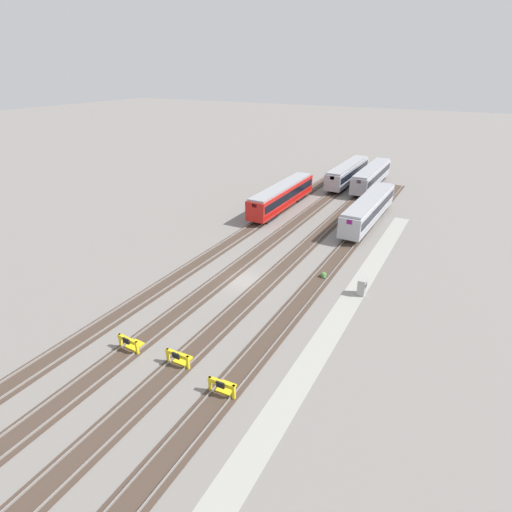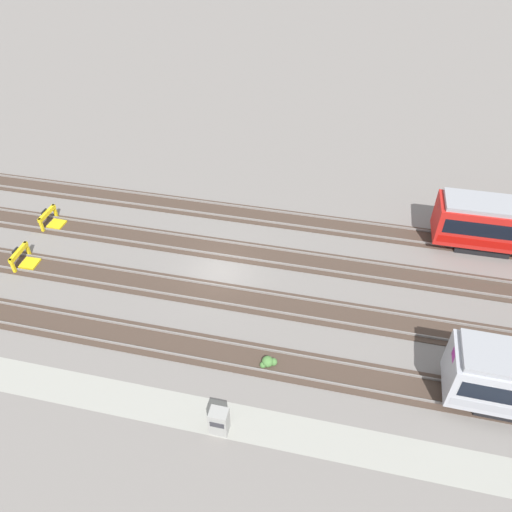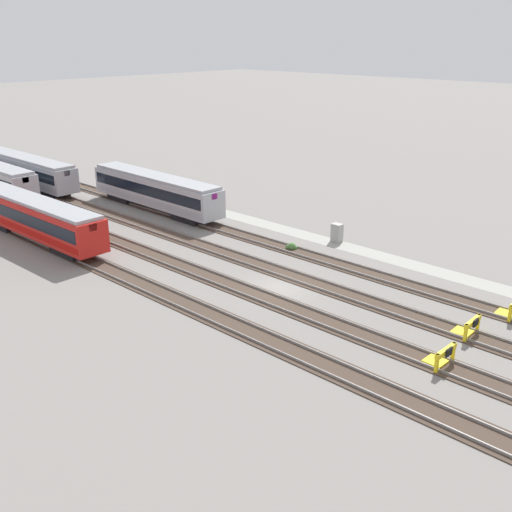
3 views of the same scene
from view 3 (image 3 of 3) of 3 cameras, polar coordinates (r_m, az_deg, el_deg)
The scene contains 14 objects.
ground_plane at distance 43.28m, azimuth 2.36°, elevation -3.00°, with size 400.00×400.00×0.00m, color gray.
service_walkway at distance 51.18m, azimuth 10.08°, elevation 0.47°, with size 54.00×2.00×0.01m, color #9E9E93.
rail_track_nearest at distance 48.08m, azimuth 7.49°, elevation -0.65°, with size 90.00×2.23×0.21m.
rail_track_near_inner at distance 44.82m, azimuth 4.19°, elevation -2.13°, with size 90.00×2.24×0.21m.
rail_track_middle at distance 41.76m, azimuth 0.39°, elevation -3.82°, with size 90.00×2.24×0.21m.
rail_track_far_inner at distance 38.95m, azimuth -4.01°, elevation -5.75°, with size 90.00×2.23×0.21m.
subway_car_front_row_leftmost at distance 62.72m, azimuth -9.56°, elevation 6.16°, with size 18.03×3.03×3.70m.
subway_car_front_row_centre at distance 56.04m, azimuth -20.21°, elevation 3.46°, with size 18.03×3.04×3.70m.
subway_car_front_row_right_inner at distance 76.21m, azimuth -20.97°, elevation 7.61°, with size 18.02×2.98×3.70m.
bumper_stop_nearest_track at distance 42.08m, azimuth 23.11°, elevation -4.68°, with size 1.38×2.01×1.22m.
bumper_stop_near_inner_track at distance 38.60m, azimuth 19.53°, elevation -6.46°, with size 1.36×2.00×1.22m.
bumper_stop_middle_track at distance 34.85m, azimuth 17.20°, elevation -9.19°, with size 1.37×2.01×1.22m.
electrical_cabinet at distance 53.01m, azimuth 7.72°, elevation 2.23°, with size 0.90×0.73×1.60m.
weed_clump at distance 50.79m, azimuth 3.40°, elevation 0.89°, with size 0.92×0.70×0.64m.
Camera 3 is at (-25.78, 30.21, 17.20)m, focal length 42.00 mm.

